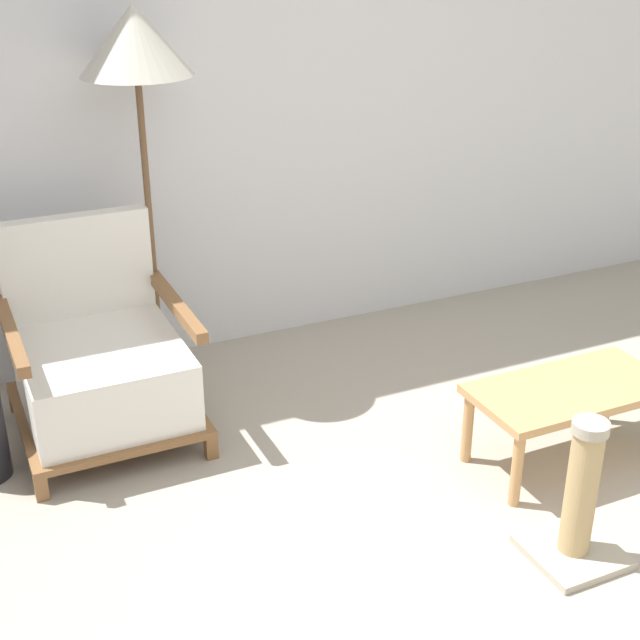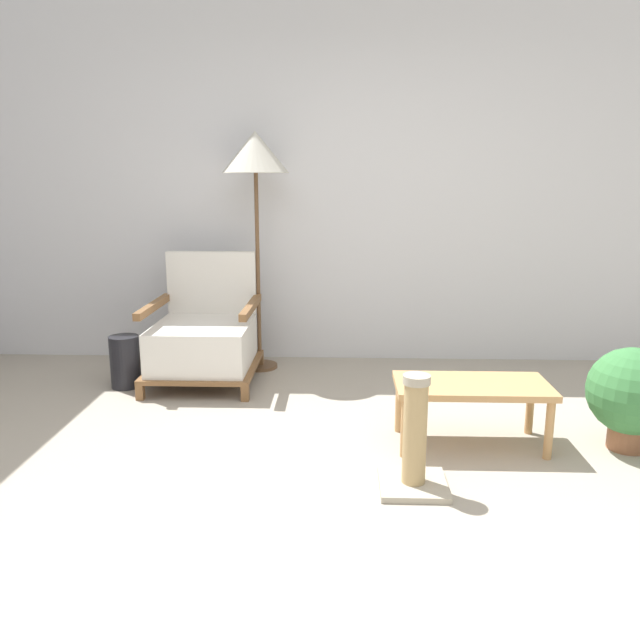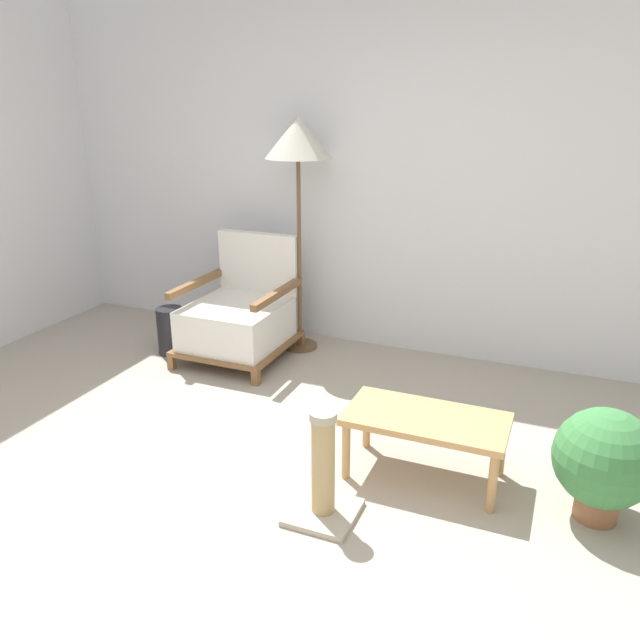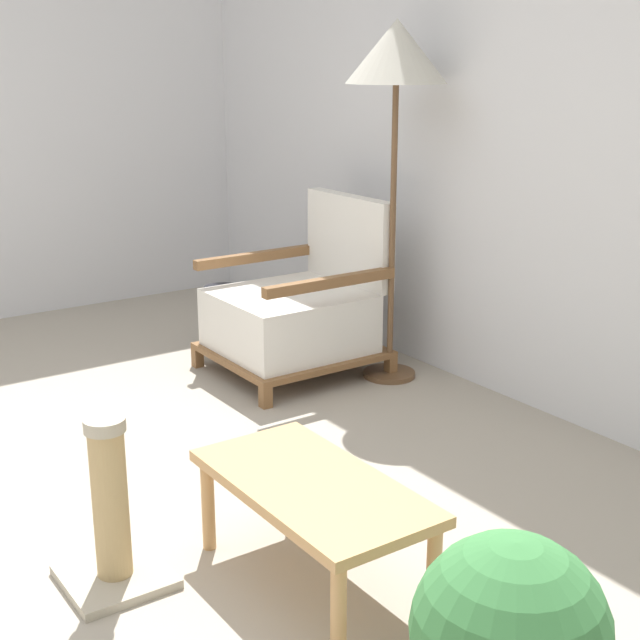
# 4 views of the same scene
# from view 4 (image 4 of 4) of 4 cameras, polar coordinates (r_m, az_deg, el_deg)

# --- Properties ---
(wall_back) EXTENTS (8.00, 0.06, 2.70)m
(wall_back) POSITION_cam_4_polar(r_m,az_deg,el_deg) (4.08, 14.31, 12.87)
(wall_back) COLOR silver
(wall_back) RESTS_ON ground_plane
(armchair) EXTENTS (0.74, 0.80, 0.89)m
(armchair) POSITION_cam_4_polar(r_m,az_deg,el_deg) (4.57, -1.44, 0.55)
(armchair) COLOR brown
(armchair) RESTS_ON ground_plane
(floor_lamp) EXTENTS (0.48, 0.48, 1.74)m
(floor_lamp) POSITION_cam_4_polar(r_m,az_deg,el_deg) (4.31, 4.91, 16.03)
(floor_lamp) COLOR brown
(floor_lamp) RESTS_ON ground_plane
(coffee_table) EXTENTS (0.81, 0.41, 0.35)m
(coffee_table) POSITION_cam_4_polar(r_m,az_deg,el_deg) (2.74, -0.48, -11.15)
(coffee_table) COLOR tan
(coffee_table) RESTS_ON ground_plane
(vase) EXTENTS (0.20, 0.20, 0.36)m
(vase) POSITION_cam_4_polar(r_m,az_deg,el_deg) (4.96, -6.21, 0.12)
(vase) COLOR black
(vase) RESTS_ON ground_plane
(potted_plant) EXTENTS (0.46, 0.46, 0.55)m
(potted_plant) POSITION_cam_4_polar(r_m,az_deg,el_deg) (2.19, 12.04, -19.25)
(potted_plant) COLOR #935B3D
(potted_plant) RESTS_ON ground_plane
(scratching_post) EXTENTS (0.31, 0.31, 0.55)m
(scratching_post) POSITION_cam_4_polar(r_m,az_deg,el_deg) (2.87, -13.18, -12.49)
(scratching_post) COLOR #B2A893
(scratching_post) RESTS_ON ground_plane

